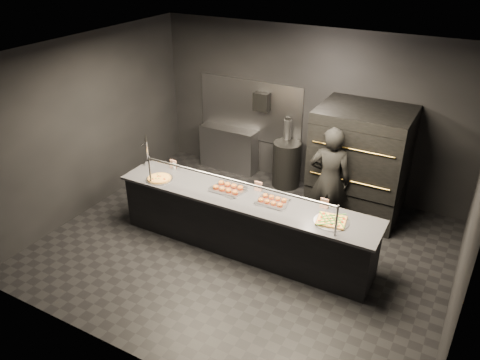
{
  "coord_description": "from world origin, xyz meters",
  "views": [
    {
      "loc": [
        2.82,
        -5.3,
        4.41
      ],
      "look_at": [
        -0.18,
        0.2,
        1.07
      ],
      "focal_mm": 35.0,
      "sensor_mm": 36.0,
      "label": 1
    }
  ],
  "objects": [
    {
      "name": "condiment_jar",
      "position": [
        -1.43,
        0.27,
        0.97
      ],
      "size": [
        0.16,
        0.06,
        0.1
      ],
      "color": "silver",
      "rests_on": "service_counter"
    },
    {
      "name": "beer_tap",
      "position": [
        -1.95,
        0.2,
        1.08
      ],
      "size": [
        0.15,
        0.21,
        0.56
      ],
      "color": "silver",
      "rests_on": "service_counter"
    },
    {
      "name": "room",
      "position": [
        -0.02,
        0.05,
        1.5
      ],
      "size": [
        6.04,
        6.0,
        3.0
      ],
      "color": "black",
      "rests_on": "ground"
    },
    {
      "name": "towel_dispenser",
      "position": [
        -0.9,
        2.39,
        1.55
      ],
      "size": [
        0.3,
        0.2,
        0.35
      ],
      "primitive_type": "cube",
      "color": "black",
      "rests_on": "room"
    },
    {
      "name": "prep_shelf",
      "position": [
        -1.6,
        2.32,
        0.45
      ],
      "size": [
        1.2,
        0.35,
        0.9
      ],
      "primitive_type": "cube",
      "color": "#99999E",
      "rests_on": "ground"
    },
    {
      "name": "worker",
      "position": [
        0.93,
        1.13,
        0.91
      ],
      "size": [
        0.73,
        0.55,
        1.81
      ],
      "primitive_type": "imported",
      "rotation": [
        0.0,
        0.0,
        3.33
      ],
      "color": "black",
      "rests_on": "ground"
    },
    {
      "name": "pizza_oven",
      "position": [
        1.2,
        1.9,
        0.97
      ],
      "size": [
        1.5,
        1.23,
        1.91
      ],
      "color": "black",
      "rests_on": "ground"
    },
    {
      "name": "slider_tray_a",
      "position": [
        -0.32,
        0.07,
        0.95
      ],
      "size": [
        0.57,
        0.47,
        0.08
      ],
      "color": "silver",
      "rests_on": "service_counter"
    },
    {
      "name": "service_counter",
      "position": [
        0.0,
        -0.0,
        0.46
      ],
      "size": [
        4.1,
        0.78,
        1.37
      ],
      "color": "black",
      "rests_on": "ground"
    },
    {
      "name": "round_pizza",
      "position": [
        -1.45,
        -0.15,
        0.94
      ],
      "size": [
        0.43,
        0.43,
        0.03
      ],
      "color": "silver",
      "rests_on": "service_counter"
    },
    {
      "name": "square_pizza",
      "position": [
        1.36,
        -0.03,
        0.94
      ],
      "size": [
        0.48,
        0.48,
        0.05
      ],
      "color": "silver",
      "rests_on": "service_counter"
    },
    {
      "name": "tent_cards",
      "position": [
        -0.08,
        0.28,
        1.0
      ],
      "size": [
        2.75,
        0.04,
        0.15
      ],
      "color": "white",
      "rests_on": "service_counter"
    },
    {
      "name": "fire_extinguisher",
      "position": [
        -0.35,
        2.4,
        1.06
      ],
      "size": [
        0.14,
        0.14,
        0.51
      ],
      "color": "#B2B2B7",
      "rests_on": "room"
    },
    {
      "name": "trash_bin",
      "position": [
        -0.26,
        2.22,
        0.45
      ],
      "size": [
        0.54,
        0.54,
        0.89
      ],
      "primitive_type": "cylinder",
      "color": "black",
      "rests_on": "ground"
    },
    {
      "name": "slider_tray_b",
      "position": [
        0.44,
        0.06,
        0.95
      ],
      "size": [
        0.5,
        0.4,
        0.07
      ],
      "color": "silver",
      "rests_on": "service_counter"
    }
  ]
}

